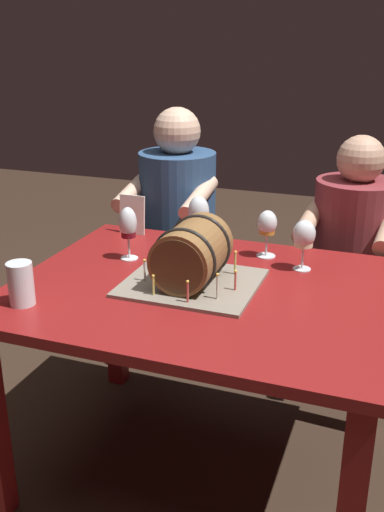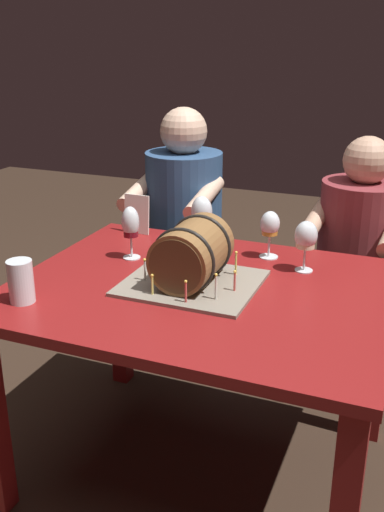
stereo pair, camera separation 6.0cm
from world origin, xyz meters
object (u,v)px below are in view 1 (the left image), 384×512
dining_table (202,316)px  wine_glass_amber (267,225)px  beer_pint (21,286)px  wine_glass_white (304,236)px  person_seated_right (349,274)px  menu_card (132,215)px  person_seated_left (178,244)px  wine_glass_red (128,226)px  barrel_cake (192,257)px  wine_glass_empty (199,212)px

dining_table → wine_glass_amber: 0.43m
beer_pint → wine_glass_white: bearing=37.5°
wine_glass_amber → person_seated_right: 0.62m
menu_card → person_seated_left: person_seated_left is taller
wine_glass_amber → person_seated_left: bearing=139.4°
dining_table → menu_card: menu_card is taller
wine_glass_red → menu_card: size_ratio=1.22×
beer_pint → wine_glass_red: bearing=73.6°
beer_pint → menu_card: (0.02, 0.73, 0.02)m
beer_pint → person_seated_right: size_ratio=0.12×
barrel_cake → beer_pint: size_ratio=3.18×
barrel_cake → person_seated_left: person_seated_left is taller
beer_pint → person_seated_left: (0.07, 1.11, -0.23)m
wine_glass_red → beer_pint: wine_glass_red is taller
wine_glass_white → barrel_cake: bearing=-140.8°
wine_glass_empty → menu_card: wine_glass_empty is taller
beer_pint → person_seated_right: 1.43m
beer_pint → wine_glass_empty: bearing=62.6°
barrel_cake → wine_glass_empty: bearing=106.0°
dining_table → wine_glass_empty: 0.44m
wine_glass_amber → person_seated_left: (-0.53, 0.45, -0.29)m
barrel_cake → dining_table: bearing=-1.4°
wine_glass_red → beer_pint: (-0.14, -0.46, -0.07)m
barrel_cake → wine_glass_empty: size_ratio=2.07×
barrel_cake → menu_card: bearing=134.9°
wine_glass_amber → person_seated_left: person_seated_left is taller
person_seated_right → menu_card: bearing=-155.8°
person_seated_left → barrel_cake: bearing=-65.4°
barrel_cake → wine_glass_white: size_ratio=2.37×
wine_glass_empty → wine_glass_red: bearing=-137.0°
wine_glass_red → person_seated_left: bearing=95.8°
person_seated_right → wine_glass_empty: bearing=-139.1°
dining_table → wine_glass_empty: wine_glass_empty is taller
beer_pint → menu_card: 0.73m
person_seated_right → dining_table: bearing=-116.7°
wine_glass_red → person_seated_left: size_ratio=0.16×
dining_table → menu_card: size_ratio=7.65×
dining_table → wine_glass_empty: (-0.13, 0.33, 0.25)m
wine_glass_empty → person_seated_right: bearing=40.9°
barrel_cake → wine_glass_white: (0.31, 0.26, 0.03)m
barrel_cake → wine_glass_red: barrel_cake is taller
wine_glass_empty → wine_glass_white: wine_glass_empty is taller
wine_glass_red → wine_glass_white: bearing=10.4°
barrel_cake → person_seated_left: 0.91m
wine_glass_white → menu_card: bearing=167.9°
menu_card → person_seated_right: (0.85, 0.38, -0.29)m
person_seated_left → wine_glass_empty: bearing=-59.8°
barrel_cake → beer_pint: 0.54m
menu_card → person_seated_left: bearing=84.5°
wine_glass_red → wine_glass_amber: bearing=22.9°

